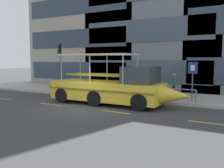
{
  "coord_description": "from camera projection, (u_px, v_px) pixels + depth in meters",
  "views": [
    {
      "loc": [
        8.6,
        -12.29,
        2.9
      ],
      "look_at": [
        0.93,
        1.63,
        1.3
      ],
      "focal_mm": 38.96,
      "sensor_mm": 36.0,
      "label": 1
    }
  ],
  "objects": [
    {
      "name": "sidewalk",
      "position": [
        125.0,
        94.0,
        20.01
      ],
      "size": [
        32.0,
        4.8,
        0.18
      ],
      "primitive_type": "cube",
      "color": "#A8A59E",
      "rests_on": "ground_plane"
    },
    {
      "name": "parking_sign",
      "position": [
        193.0,
        75.0,
        15.83
      ],
      "size": [
        0.6,
        0.12,
        2.57
      ],
      "color": "#4C4F54",
      "rests_on": "sidewalk"
    },
    {
      "name": "duck_tour_boat",
      "position": [
        113.0,
        88.0,
        15.69
      ],
      "size": [
        9.33,
        2.54,
        3.27
      ],
      "color": "yellow",
      "rests_on": "ground_plane"
    },
    {
      "name": "curb_edge",
      "position": [
        111.0,
        98.0,
        17.84
      ],
      "size": [
        32.0,
        0.18,
        0.18
      ],
      "primitive_type": "cube",
      "color": "#B2ADA3",
      "rests_on": "ground_plane"
    },
    {
      "name": "curb_guardrail",
      "position": [
        117.0,
        89.0,
        17.91
      ],
      "size": [
        11.31,
        0.09,
        0.85
      ],
      "color": "gray",
      "rests_on": "sidewalk"
    },
    {
      "name": "pedestrian_near_bow",
      "position": [
        174.0,
        83.0,
        17.12
      ],
      "size": [
        0.25,
        0.5,
        1.76
      ],
      "color": "black",
      "rests_on": "sidewalk"
    },
    {
      "name": "traffic_light_pole",
      "position": [
        60.0,
        62.0,
        20.85
      ],
      "size": [
        0.24,
        0.46,
        4.14
      ],
      "color": "black",
      "rests_on": "sidewalk"
    },
    {
      "name": "ground_plane",
      "position": [
        86.0,
        106.0,
        15.14
      ],
      "size": [
        120.0,
        120.0,
        0.0
      ],
      "primitive_type": "plane",
      "color": "#3D3D3F"
    },
    {
      "name": "lane_centreline",
      "position": [
        81.0,
        108.0,
        14.61
      ],
      "size": [
        25.8,
        0.12,
        0.01
      ],
      "color": "#DBD64C",
      "rests_on": "ground_plane"
    },
    {
      "name": "leaned_bicycle",
      "position": [
        57.0,
        86.0,
        21.28
      ],
      "size": [
        1.74,
        0.46,
        0.96
      ],
      "color": "black",
      "rests_on": "sidewalk"
    }
  ]
}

